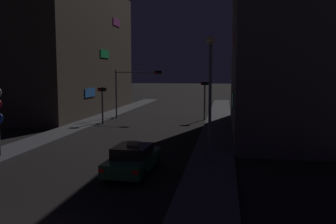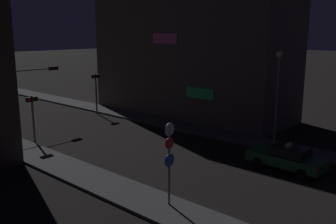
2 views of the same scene
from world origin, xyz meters
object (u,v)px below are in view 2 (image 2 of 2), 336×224
at_px(taxi, 287,158).
at_px(street_lamp_near_block, 278,86).
at_px(traffic_light_left_kerb, 33,109).
at_px(sign_pole_left, 169,157).
at_px(traffic_light_right_kerb, 96,85).
at_px(traffic_light_overhead, 27,84).

distance_m(taxi, street_lamp_near_block, 5.61).
distance_m(traffic_light_left_kerb, street_lamp_near_block, 17.18).
bearing_deg(taxi, sign_pole_left, 167.14).
bearing_deg(traffic_light_left_kerb, traffic_light_right_kerb, 27.10).
bearing_deg(traffic_light_right_kerb, taxi, -95.94).
bearing_deg(taxi, traffic_light_right_kerb, 84.06).
bearing_deg(taxi, traffic_light_overhead, 104.25).
bearing_deg(traffic_light_left_kerb, street_lamp_near_block, -51.65).
xyz_separation_m(traffic_light_overhead, sign_pole_left, (-3.09, -18.39, -1.28)).
distance_m(taxi, traffic_light_overhead, 21.14).
relative_size(taxi, traffic_light_left_kerb, 1.29).
height_order(traffic_light_left_kerb, sign_pole_left, sign_pole_left).
xyz_separation_m(traffic_light_overhead, traffic_light_right_kerb, (7.30, 0.39, -0.92)).
distance_m(traffic_light_left_kerb, traffic_light_right_kerb, 10.41).
distance_m(traffic_light_overhead, traffic_light_right_kerb, 7.36).
height_order(sign_pole_left, street_lamp_near_block, street_lamp_near_block).
bearing_deg(taxi, street_lamp_near_block, 35.89).
distance_m(taxi, sign_pole_left, 8.63).
bearing_deg(taxi, traffic_light_left_kerb, 114.09).
height_order(traffic_light_right_kerb, street_lamp_near_block, street_lamp_near_block).
bearing_deg(traffic_light_overhead, taxi, -75.75).
relative_size(taxi, sign_pole_left, 1.17).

